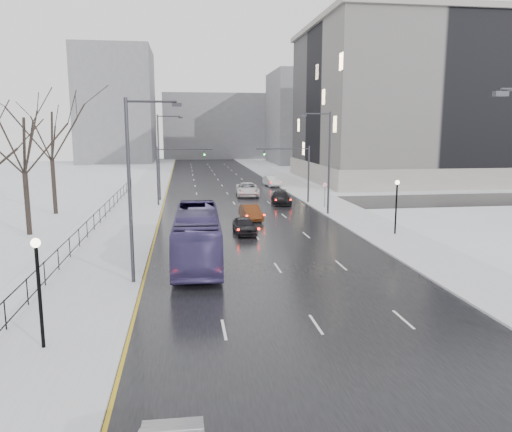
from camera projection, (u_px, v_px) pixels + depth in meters
name	position (u px, v px, depth m)	size (l,w,h in m)	color
road	(226.00, 191.00, 67.46)	(16.00, 150.00, 0.04)	black
cross_road	(235.00, 205.00, 55.76)	(130.00, 10.00, 0.04)	black
sidewalk_left	(147.00, 192.00, 65.98)	(5.00, 150.00, 0.16)	silver
sidewalk_right	(302.00, 190.00, 68.91)	(5.00, 150.00, 0.16)	silver
park_strip	(72.00, 194.00, 64.65)	(14.00, 150.00, 0.12)	white
tree_park_d	(30.00, 236.00, 39.62)	(8.75, 8.75, 12.50)	black
tree_park_e	(56.00, 215.00, 49.32)	(9.45, 9.45, 13.50)	black
iron_fence	(82.00, 233.00, 36.24)	(0.06, 70.00, 1.30)	black
streetlight_r_mid	(327.00, 158.00, 48.13)	(2.95, 0.25, 10.00)	#2D2D33
streetlight_l_near	(134.00, 182.00, 26.35)	(2.95, 0.25, 10.00)	#2D2D33
streetlight_l_far	(161.00, 153.00, 57.55)	(2.95, 0.25, 10.00)	#2D2D33
lamppost_l	(38.00, 277.00, 18.62)	(0.36, 0.36, 4.28)	black
lamppost_r_mid	(397.00, 199.00, 39.24)	(0.36, 0.36, 4.28)	black
mast_signal_right	(299.00, 167.00, 56.07)	(6.10, 0.33, 6.50)	#2D2D33
mast_signal_left	(167.00, 169.00, 54.02)	(6.10, 0.33, 6.50)	#2D2D33
no_uturn_sign	(325.00, 187.00, 52.75)	(0.60, 0.06, 2.70)	#2D2D33
civic_building	(431.00, 111.00, 82.11)	(41.00, 31.00, 24.80)	gray
bldg_far_right	(320.00, 118.00, 123.09)	(24.00, 20.00, 22.00)	slate
bldg_far_left	(117.00, 106.00, 125.33)	(18.00, 22.00, 28.00)	slate
bldg_far_center	(216.00, 126.00, 144.45)	(30.00, 18.00, 18.00)	slate
bus	(197.00, 236.00, 31.66)	(2.80, 11.95, 3.33)	#40366A
sedan_center_near	(244.00, 226.00, 40.13)	(1.59, 3.96, 1.35)	black
sedan_right_near	(251.00, 212.00, 46.26)	(1.48, 4.23, 1.40)	#54250E
sedan_right_cross	(247.00, 189.00, 62.79)	(2.75, 5.96, 1.66)	silver
sedan_right_far	(281.00, 198.00, 56.05)	(1.96, 4.82, 1.40)	black
sedan_right_distant	(272.00, 181.00, 73.46)	(1.59, 4.55, 1.50)	silver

